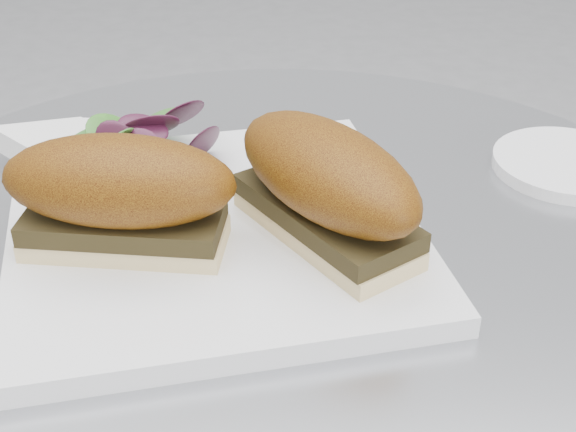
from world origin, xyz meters
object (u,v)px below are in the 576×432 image
at_px(sandwich_left, 120,193).
at_px(sandwich_right, 327,183).
at_px(plate, 213,230).
at_px(saucer, 567,164).

bearing_deg(sandwich_left, sandwich_right, 11.29).
bearing_deg(sandwich_right, sandwich_left, -120.24).
height_order(plate, sandwich_right, sandwich_right).
xyz_separation_m(sandwich_right, saucer, (0.21, 0.11, -0.05)).
bearing_deg(saucer, sandwich_right, -151.85).
relative_size(sandwich_left, saucer, 1.34).
distance_m(plate, saucer, 0.31).
bearing_deg(saucer, plate, -162.66).
height_order(plate, sandwich_left, sandwich_left).
distance_m(sandwich_left, sandwich_right, 0.14).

